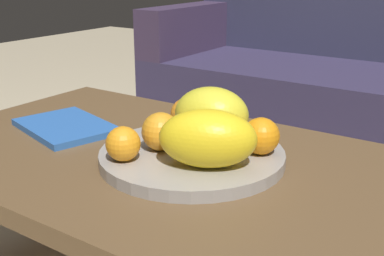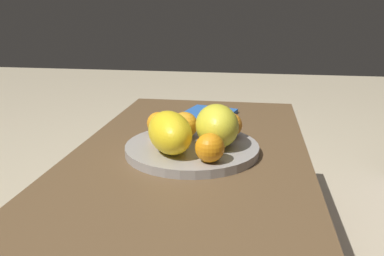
{
  "view_description": "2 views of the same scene",
  "coord_description": "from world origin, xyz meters",
  "px_view_note": "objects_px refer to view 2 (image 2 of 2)",
  "views": [
    {
      "loc": [
        0.57,
        -0.79,
        0.82
      ],
      "look_at": [
        0.02,
        0.01,
        0.49
      ],
      "focal_mm": 46.41,
      "sensor_mm": 36.0,
      "label": 1
    },
    {
      "loc": [
        1.11,
        0.18,
        0.83
      ],
      "look_at": [
        0.02,
        0.01,
        0.49
      ],
      "focal_mm": 37.39,
      "sensor_mm": 36.0,
      "label": 2
    }
  ],
  "objects_px": {
    "orange_right": "(158,123)",
    "banana_bunch": "(213,137)",
    "orange_front": "(185,125)",
    "melon_large_front": "(217,126)",
    "coffee_table": "(191,162)",
    "orange_back": "(210,148)",
    "melon_smaller_beside": "(170,132)",
    "orange_left": "(230,125)",
    "fruit_bowl": "(192,148)",
    "magazine": "(205,116)"
  },
  "relations": [
    {
      "from": "orange_right",
      "to": "banana_bunch",
      "type": "relative_size",
      "value": 0.41
    },
    {
      "from": "orange_front",
      "to": "banana_bunch",
      "type": "distance_m",
      "value": 0.11
    },
    {
      "from": "melon_large_front",
      "to": "coffee_table",
      "type": "bearing_deg",
      "value": -105.22
    },
    {
      "from": "orange_front",
      "to": "orange_back",
      "type": "bearing_deg",
      "value": 28.12
    },
    {
      "from": "melon_smaller_beside",
      "to": "banana_bunch",
      "type": "relative_size",
      "value": 1.11
    },
    {
      "from": "orange_left",
      "to": "banana_bunch",
      "type": "bearing_deg",
      "value": -25.75
    },
    {
      "from": "fruit_bowl",
      "to": "melon_large_front",
      "type": "xyz_separation_m",
      "value": [
        0.0,
        0.07,
        0.07
      ]
    },
    {
      "from": "orange_right",
      "to": "orange_back",
      "type": "height_order",
      "value": "orange_back"
    },
    {
      "from": "orange_right",
      "to": "melon_large_front",
      "type": "bearing_deg",
      "value": 66.4
    },
    {
      "from": "banana_bunch",
      "to": "orange_back",
      "type": "bearing_deg",
      "value": 2.13
    },
    {
      "from": "magazine",
      "to": "melon_large_front",
      "type": "bearing_deg",
      "value": 27.57
    },
    {
      "from": "coffee_table",
      "to": "fruit_bowl",
      "type": "xyz_separation_m",
      "value": [
        0.02,
        0.01,
        0.05
      ]
    },
    {
      "from": "melon_smaller_beside",
      "to": "banana_bunch",
      "type": "bearing_deg",
      "value": 121.75
    },
    {
      "from": "melon_large_front",
      "to": "orange_right",
      "type": "height_order",
      "value": "melon_large_front"
    },
    {
      "from": "fruit_bowl",
      "to": "orange_back",
      "type": "xyz_separation_m",
      "value": [
        0.13,
        0.07,
        0.05
      ]
    },
    {
      "from": "coffee_table",
      "to": "magazine",
      "type": "height_order",
      "value": "magazine"
    },
    {
      "from": "melon_large_front",
      "to": "orange_right",
      "type": "bearing_deg",
      "value": -113.6
    },
    {
      "from": "banana_bunch",
      "to": "orange_front",
      "type": "bearing_deg",
      "value": -122.4
    },
    {
      "from": "coffee_table",
      "to": "magazine",
      "type": "relative_size",
      "value": 5.14
    },
    {
      "from": "magazine",
      "to": "banana_bunch",
      "type": "bearing_deg",
      "value": 25.96
    },
    {
      "from": "fruit_bowl",
      "to": "orange_front",
      "type": "relative_size",
      "value": 4.82
    },
    {
      "from": "banana_bunch",
      "to": "magazine",
      "type": "relative_size",
      "value": 0.68
    },
    {
      "from": "melon_large_front",
      "to": "orange_front",
      "type": "height_order",
      "value": "melon_large_front"
    },
    {
      "from": "orange_back",
      "to": "magazine",
      "type": "relative_size",
      "value": 0.31
    },
    {
      "from": "coffee_table",
      "to": "melon_large_front",
      "type": "bearing_deg",
      "value": 74.78
    },
    {
      "from": "melon_smaller_beside",
      "to": "orange_left",
      "type": "height_order",
      "value": "melon_smaller_beside"
    },
    {
      "from": "orange_right",
      "to": "magazine",
      "type": "height_order",
      "value": "orange_right"
    },
    {
      "from": "fruit_bowl",
      "to": "banana_bunch",
      "type": "relative_size",
      "value": 2.3
    },
    {
      "from": "melon_large_front",
      "to": "melon_smaller_beside",
      "type": "xyz_separation_m",
      "value": [
        0.07,
        -0.12,
        -0.0
      ]
    },
    {
      "from": "orange_back",
      "to": "orange_right",
      "type": "bearing_deg",
      "value": -138.19
    },
    {
      "from": "fruit_bowl",
      "to": "orange_back",
      "type": "bearing_deg",
      "value": 27.6
    },
    {
      "from": "coffee_table",
      "to": "melon_large_front",
      "type": "relative_size",
      "value": 7.86
    },
    {
      "from": "banana_bunch",
      "to": "magazine",
      "type": "height_order",
      "value": "banana_bunch"
    },
    {
      "from": "melon_large_front",
      "to": "fruit_bowl",
      "type": "bearing_deg",
      "value": -91.41
    },
    {
      "from": "fruit_bowl",
      "to": "orange_right",
      "type": "bearing_deg",
      "value": -124.38
    },
    {
      "from": "orange_front",
      "to": "orange_back",
      "type": "height_order",
      "value": "orange_front"
    },
    {
      "from": "orange_front",
      "to": "banana_bunch",
      "type": "bearing_deg",
      "value": 57.6
    },
    {
      "from": "orange_left",
      "to": "melon_large_front",
      "type": "bearing_deg",
      "value": -19.54
    },
    {
      "from": "fruit_bowl",
      "to": "coffee_table",
      "type": "bearing_deg",
      "value": -160.07
    },
    {
      "from": "coffee_table",
      "to": "orange_back",
      "type": "height_order",
      "value": "orange_back"
    },
    {
      "from": "fruit_bowl",
      "to": "orange_right",
      "type": "height_order",
      "value": "orange_right"
    },
    {
      "from": "orange_front",
      "to": "banana_bunch",
      "type": "height_order",
      "value": "orange_front"
    },
    {
      "from": "fruit_bowl",
      "to": "melon_smaller_beside",
      "type": "xyz_separation_m",
      "value": [
        0.07,
        -0.05,
        0.07
      ]
    },
    {
      "from": "melon_large_front",
      "to": "melon_smaller_beside",
      "type": "bearing_deg",
      "value": -60.57
    },
    {
      "from": "coffee_table",
      "to": "banana_bunch",
      "type": "distance_m",
      "value": 0.12
    },
    {
      "from": "orange_left",
      "to": "banana_bunch",
      "type": "height_order",
      "value": "orange_left"
    },
    {
      "from": "melon_large_front",
      "to": "orange_back",
      "type": "height_order",
      "value": "melon_large_front"
    },
    {
      "from": "orange_right",
      "to": "orange_back",
      "type": "relative_size",
      "value": 0.91
    },
    {
      "from": "orange_back",
      "to": "banana_bunch",
      "type": "xyz_separation_m",
      "value": [
        -0.12,
        -0.0,
        -0.01
      ]
    },
    {
      "from": "melon_smaller_beside",
      "to": "orange_front",
      "type": "bearing_deg",
      "value": 171.93
    }
  ]
}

